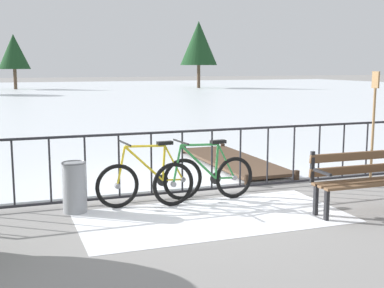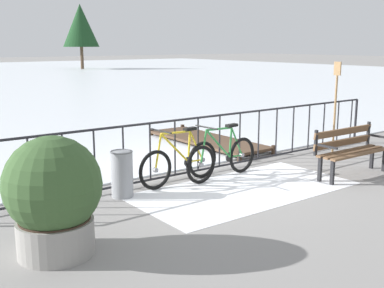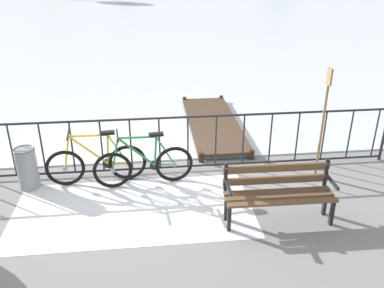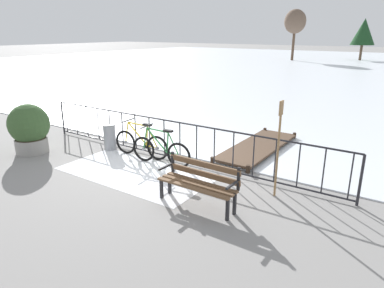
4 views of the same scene
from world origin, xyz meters
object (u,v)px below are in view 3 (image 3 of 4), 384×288
Objects in this scene: trash_bin at (27,168)px; oar_upright at (324,117)px; bicycle_second at (144,165)px; park_bench at (278,189)px; bicycle_near_railing at (97,163)px.

trash_bin is 0.37× the size of oar_upright.
trash_bin is (-1.95, 0.11, 0.00)m from bicycle_second.
park_bench is at bearing -32.32° from bicycle_second.
bicycle_second is at bearing 147.68° from park_bench.
trash_bin is (-1.14, -0.05, 0.00)m from bicycle_near_railing.
oar_upright is (3.85, -0.23, 0.77)m from bicycle_near_railing.
bicycle_near_railing reaches higher than park_bench.
oar_upright reaches higher than trash_bin.
trash_bin is at bearing -177.39° from bicycle_near_railing.
park_bench is at bearing -133.00° from oar_upright.
bicycle_second is 0.86× the size of oar_upright.
park_bench is 2.20× the size of trash_bin.
trash_bin is at bearing 177.95° from oar_upright.
park_bench is (1.96, -1.24, 0.14)m from bicycle_second.
oar_upright reaches higher than bicycle_second.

